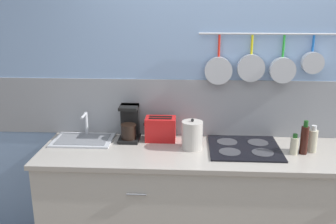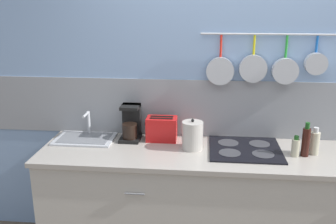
{
  "view_description": "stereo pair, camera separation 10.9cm",
  "coord_description": "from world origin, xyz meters",
  "px_view_note": "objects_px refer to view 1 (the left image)",
  "views": [
    {
      "loc": [
        -0.4,
        -2.62,
        2.02
      ],
      "look_at": [
        -0.55,
        0.0,
        1.24
      ],
      "focal_mm": 40.0,
      "sensor_mm": 36.0,
      "label": 1
    },
    {
      "loc": [
        -0.29,
        -2.61,
        2.02
      ],
      "look_at": [
        -0.55,
        0.0,
        1.24
      ],
      "focal_mm": 40.0,
      "sensor_mm": 36.0,
      "label": 2
    }
  ],
  "objects_px": {
    "kettle": "(192,135)",
    "bottle_cooking_wine": "(313,140)",
    "coffee_maker": "(130,125)",
    "bottle_vinegar": "(304,139)",
    "toaster": "(161,129)",
    "bottle_sesame_oil": "(294,145)"
  },
  "relations": [
    {
      "from": "coffee_maker",
      "to": "bottle_vinegar",
      "type": "distance_m",
      "value": 1.34
    },
    {
      "from": "toaster",
      "to": "bottle_vinegar",
      "type": "distance_m",
      "value": 1.09
    },
    {
      "from": "coffee_maker",
      "to": "toaster",
      "type": "distance_m",
      "value": 0.25
    },
    {
      "from": "coffee_maker",
      "to": "bottle_cooking_wine",
      "type": "height_order",
      "value": "coffee_maker"
    },
    {
      "from": "bottle_vinegar",
      "to": "toaster",
      "type": "bearing_deg",
      "value": 168.6
    },
    {
      "from": "toaster",
      "to": "kettle",
      "type": "bearing_deg",
      "value": -32.54
    },
    {
      "from": "kettle",
      "to": "bottle_vinegar",
      "type": "height_order",
      "value": "bottle_vinegar"
    },
    {
      "from": "toaster",
      "to": "bottle_vinegar",
      "type": "relative_size",
      "value": 1.01
    },
    {
      "from": "bottle_vinegar",
      "to": "bottle_cooking_wine",
      "type": "xyz_separation_m",
      "value": [
        0.07,
        0.04,
        -0.02
      ]
    },
    {
      "from": "coffee_maker",
      "to": "toaster",
      "type": "height_order",
      "value": "coffee_maker"
    },
    {
      "from": "bottle_sesame_oil",
      "to": "bottle_cooking_wine",
      "type": "height_order",
      "value": "bottle_cooking_wine"
    },
    {
      "from": "bottle_sesame_oil",
      "to": "toaster",
      "type": "bearing_deg",
      "value": 167.24
    },
    {
      "from": "bottle_sesame_oil",
      "to": "bottle_cooking_wine",
      "type": "distance_m",
      "value": 0.16
    },
    {
      "from": "coffee_maker",
      "to": "kettle",
      "type": "xyz_separation_m",
      "value": [
        0.51,
        -0.18,
        -0.01
      ]
    },
    {
      "from": "bottle_sesame_oil",
      "to": "coffee_maker",
      "type": "bearing_deg",
      "value": 169.04
    },
    {
      "from": "coffee_maker",
      "to": "bottle_vinegar",
      "type": "relative_size",
      "value": 1.11
    },
    {
      "from": "toaster",
      "to": "bottle_sesame_oil",
      "type": "relative_size",
      "value": 1.66
    },
    {
      "from": "kettle",
      "to": "bottle_vinegar",
      "type": "distance_m",
      "value": 0.82
    },
    {
      "from": "coffee_maker",
      "to": "bottle_cooking_wine",
      "type": "distance_m",
      "value": 1.41
    },
    {
      "from": "kettle",
      "to": "bottle_sesame_oil",
      "type": "height_order",
      "value": "kettle"
    },
    {
      "from": "bottle_sesame_oil",
      "to": "bottle_cooking_wine",
      "type": "relative_size",
      "value": 0.76
    },
    {
      "from": "kettle",
      "to": "bottle_cooking_wine",
      "type": "distance_m",
      "value": 0.89
    }
  ]
}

